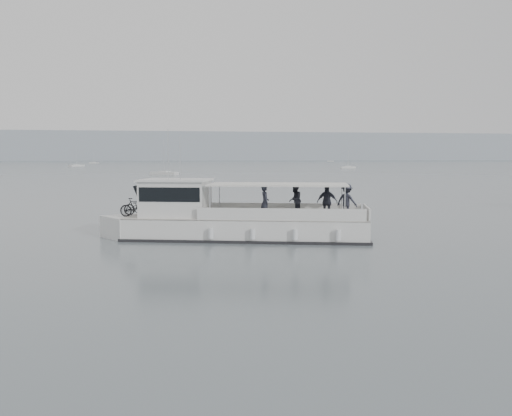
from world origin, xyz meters
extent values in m
plane|color=#556065|center=(0.00, 0.00, 0.00)|extent=(1400.00, 1400.00, 0.00)
cube|color=#939EA8|center=(0.00, 560.00, 14.00)|extent=(1400.00, 90.00, 28.00)
cube|color=silver|center=(-3.36, -2.93, 0.46)|extent=(12.78, 6.54, 1.34)
cube|color=silver|center=(-9.30, -1.25, 0.46)|extent=(3.22, 3.22, 1.34)
cube|color=beige|center=(-3.36, -2.93, 1.13)|extent=(12.78, 6.54, 0.06)
cube|color=black|center=(-3.36, -2.93, 0.05)|extent=(13.01, 6.71, 0.19)
cube|color=silver|center=(-1.14, -1.91, 1.44)|extent=(7.95, 2.34, 0.62)
cube|color=silver|center=(-2.00, -4.96, 1.44)|extent=(7.95, 2.34, 0.62)
cube|color=silver|center=(2.54, -4.60, 1.44)|extent=(1.00, 3.20, 0.62)
cube|color=silver|center=(-6.92, -1.92, 2.06)|extent=(3.93, 3.57, 1.85)
cube|color=black|center=(-8.46, -1.49, 2.21)|extent=(1.26, 2.63, 1.19)
cube|color=black|center=(-6.92, -1.92, 2.37)|extent=(3.74, 3.56, 0.72)
cube|color=silver|center=(-6.92, -1.92, 3.04)|extent=(4.18, 3.83, 0.10)
cube|color=silver|center=(-1.77, -3.38, 2.83)|extent=(7.58, 4.88, 0.08)
cylinder|color=silver|center=(-5.33, -3.87, 1.98)|extent=(0.08, 0.08, 1.70)
cylinder|color=silver|center=(-4.55, -1.10, 1.98)|extent=(0.08, 0.08, 1.70)
cylinder|color=silver|center=(1.01, -5.67, 1.98)|extent=(0.08, 0.08, 1.70)
cylinder|color=silver|center=(1.79, -2.90, 1.98)|extent=(0.08, 0.08, 1.70)
cylinder|color=silver|center=(-7.26, -0.86, 4.37)|extent=(0.04, 0.04, 2.68)
cylinder|color=silver|center=(-6.72, -2.73, 4.17)|extent=(0.04, 0.04, 2.26)
cylinder|color=silver|center=(-5.33, -4.26, 0.51)|extent=(0.31, 0.31, 0.51)
cylinder|color=silver|center=(-3.35, -4.82, 0.51)|extent=(0.31, 0.31, 0.51)
cylinder|color=silver|center=(-1.37, -5.38, 0.51)|extent=(0.31, 0.31, 0.51)
cylinder|color=silver|center=(0.61, -5.94, 0.51)|extent=(0.31, 0.31, 0.51)
imported|color=black|center=(-8.79, -0.97, 1.60)|extent=(1.87, 1.07, 0.93)
imported|color=black|center=(-9.01, -1.76, 1.62)|extent=(1.69, 0.89, 0.98)
imported|color=#282A36|center=(-2.62, -4.11, 2.00)|extent=(0.42, 0.64, 1.73)
imported|color=#282A36|center=(-0.78, -2.91, 2.00)|extent=(0.95, 1.04, 1.73)
imported|color=#282A36|center=(0.44, -4.65, 2.00)|extent=(1.10, 0.80, 1.73)
imported|color=#282A36|center=(1.71, -3.94, 2.00)|extent=(1.24, 1.25, 1.73)
cube|color=silver|center=(60.31, 162.54, 0.30)|extent=(5.34, 1.78, 0.75)
cube|color=silver|center=(60.31, 162.54, 0.62)|extent=(1.88, 1.52, 0.45)
cylinder|color=silver|center=(60.31, 162.54, 3.52)|extent=(0.08, 0.08, 5.85)
cube|color=silver|center=(128.70, 398.17, 0.30)|extent=(5.08, 3.37, 0.75)
cube|color=silver|center=(128.70, 398.17, 0.62)|extent=(2.10, 1.93, 0.45)
cube|color=silver|center=(-5.61, 101.61, 0.30)|extent=(6.68, 5.57, 0.75)
cube|color=silver|center=(-5.61, 101.61, 0.62)|extent=(2.98, 2.87, 0.45)
cylinder|color=silver|center=(-5.61, 101.61, 4.27)|extent=(0.08, 0.08, 7.33)
cube|color=silver|center=(-42.73, 319.09, 0.30)|extent=(5.84, 3.09, 0.75)
cube|color=silver|center=(-42.73, 319.09, 0.62)|extent=(2.27, 1.99, 0.45)
cylinder|color=silver|center=(-42.73, 319.09, 3.67)|extent=(0.08, 0.08, 6.13)
cube|color=silver|center=(-39.74, 216.99, 0.30)|extent=(6.25, 6.62, 0.75)
cube|color=silver|center=(-39.74, 216.99, 0.62)|extent=(3.05, 3.09, 0.45)
cylinder|color=silver|center=(-39.74, 216.99, 4.40)|extent=(0.08, 0.08, 7.59)
camera|label=1|loc=(-8.06, -31.82, 4.27)|focal=40.00mm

